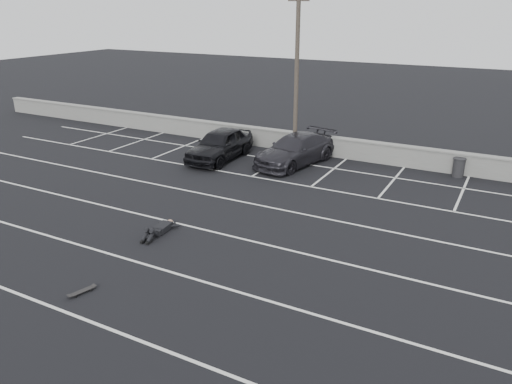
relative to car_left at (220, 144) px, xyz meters
The scene contains 9 objects.
ground 11.74m from the car_left, 65.82° to the right, with size 120.00×120.00×0.00m, color black.
seawall 5.84m from the car_left, 34.61° to the left, with size 50.00×0.45×1.06m.
stall_lines 7.89m from the car_left, 53.10° to the right, with size 36.00×20.05×0.01m.
car_left is the anchor object (origin of this frame).
car_right 3.92m from the car_left, 16.27° to the left, with size 2.06×5.07×1.47m, color #242228.
utility_pole 5.25m from the car_left, 38.95° to the left, with size 1.11×0.22×8.31m.
trash_bin 11.69m from the car_left, 14.43° to the left, with size 0.77×0.77×0.90m.
person 8.94m from the car_left, 71.09° to the right, with size 1.14×2.39×0.46m, color black, non-canonical shape.
skateboard 13.30m from the car_left, 74.77° to the right, with size 0.35×0.70×0.08m.
Camera 1 is at (8.68, -10.44, 7.57)m, focal length 35.00 mm.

